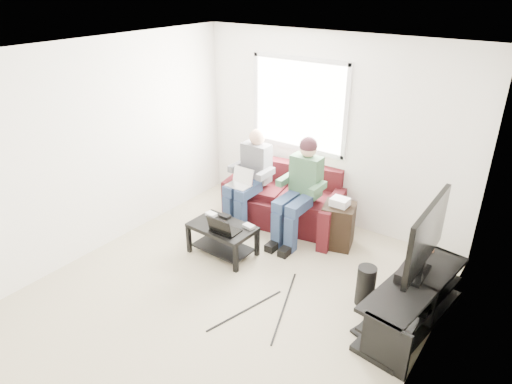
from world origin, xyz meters
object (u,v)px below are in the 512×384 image
(coffee_table, at_px, (222,233))
(subwoofer, at_px, (366,286))
(end_table, at_px, (338,224))
(sofa, at_px, (284,201))
(tv, at_px, (427,237))
(tv_stand, at_px, (412,304))

(coffee_table, distance_m, subwoofer, 1.87)
(end_table, bearing_deg, sofa, 169.86)
(coffee_table, relative_size, tv, 0.75)
(tv_stand, bearing_deg, tv, 91.47)
(sofa, height_order, coffee_table, sofa)
(sofa, distance_m, tv, 2.49)
(tv_stand, relative_size, end_table, 2.33)
(coffee_table, height_order, tv, tv)
(sofa, height_order, tv_stand, sofa)
(coffee_table, bearing_deg, tv_stand, 2.98)
(tv, bearing_deg, sofa, 156.12)
(tv, bearing_deg, coffee_table, -174.60)
(end_table, bearing_deg, subwoofer, -49.27)
(end_table, bearing_deg, coffee_table, -136.52)
(sofa, bearing_deg, coffee_table, -97.83)
(subwoofer, bearing_deg, tv, 10.57)
(coffee_table, xyz_separation_m, tv_stand, (2.36, 0.12, -0.07))
(tv_stand, height_order, tv, tv)
(coffee_table, xyz_separation_m, tv, (2.36, 0.22, 0.67))
(sofa, relative_size, tv_stand, 1.17)
(tv, xyz_separation_m, end_table, (-1.27, 0.81, -0.66))
(tv, height_order, end_table, tv)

